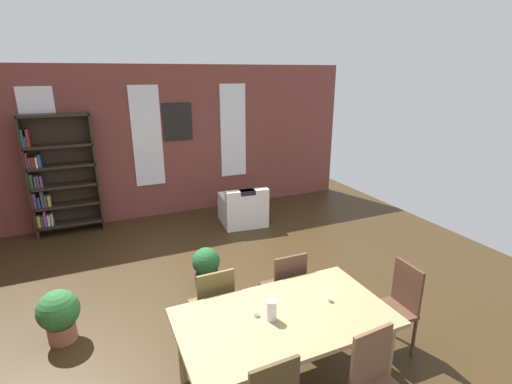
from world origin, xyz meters
The scene contains 17 objects.
ground_plane centered at (0.00, 0.00, 0.00)m, with size 9.74×9.74×0.00m, color #372814.
back_wall_brick centered at (0.00, 3.70, 1.46)m, with size 8.49×0.12×2.93m, color brown.
window_pane_0 centered at (-1.75, 3.63, 1.61)m, with size 0.55×0.02×1.90m, color white.
window_pane_1 centered at (0.00, 3.63, 1.61)m, with size 0.55×0.02×1.90m, color white.
window_pane_2 centered at (1.75, 3.63, 1.61)m, with size 0.55×0.02×1.90m, color white.
dining_table centered at (0.37, -1.27, 0.69)m, with size 1.86×1.05×0.77m.
vase_on_table centered at (0.24, -1.27, 0.86)m, with size 0.09×0.09×0.18m, color silver.
tealight_candle_0 centered at (0.14, -1.17, 0.79)m, with size 0.04×0.04×0.04m, color silver.
tealight_candle_1 centered at (0.85, -1.25, 0.79)m, with size 0.04×0.04×0.04m, color silver.
dining_chair_far_left centered at (-0.05, -0.51, 0.51)m, with size 0.41×0.41×0.95m.
dining_chair_head_right centered at (1.67, -1.27, 0.51)m, with size 0.41×0.41×0.95m.
dining_chair_far_right centered at (0.78, -0.51, 0.51)m, with size 0.41×0.41×0.95m.
bookshelf_tall centered at (-1.58, 3.44, 1.05)m, with size 1.11×0.32×2.13m.
armchair_white centered at (1.51, 2.52, 0.28)m, with size 0.88×0.88×0.75m.
potted_plant_by_shelf centered at (0.22, 0.68, 0.29)m, with size 0.37×0.37×0.55m.
potted_plant_corner centered at (-1.53, 0.27, 0.33)m, with size 0.44×0.44×0.59m.
framed_picture centered at (0.60, 3.62, 1.86)m, with size 0.56×0.03×0.72m, color black.
Camera 1 is at (-0.99, -3.69, 2.80)m, focal length 26.23 mm.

